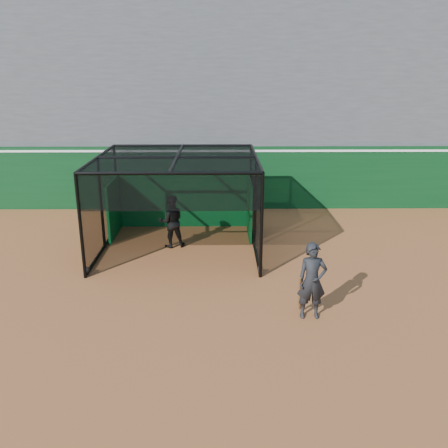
{
  "coord_description": "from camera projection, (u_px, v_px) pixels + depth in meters",
  "views": [
    {
      "loc": [
        0.86,
        -10.12,
        5.35
      ],
      "look_at": [
        0.97,
        2.0,
        1.4
      ],
      "focal_mm": 38.0,
      "sensor_mm": 36.0,
      "label": 1
    }
  ],
  "objects": [
    {
      "name": "batting_cage",
      "position": [
        178.0,
        204.0,
        14.56
      ],
      "size": [
        4.83,
        4.64,
        2.87
      ],
      "color": "black",
      "rests_on": "ground"
    },
    {
      "name": "batter",
      "position": [
        171.0,
        221.0,
        14.82
      ],
      "size": [
        0.94,
        0.81,
        1.67
      ],
      "primitive_type": "imported",
      "rotation": [
        0.0,
        0.0,
        3.39
      ],
      "color": "black",
      "rests_on": "ground"
    },
    {
      "name": "on_deck_player",
      "position": [
        312.0,
        281.0,
        10.51
      ],
      "size": [
        0.65,
        0.44,
        1.77
      ],
      "color": "black",
      "rests_on": "ground"
    },
    {
      "name": "ground",
      "position": [
        184.0,
        306.0,
        11.27
      ],
      "size": [
        120.0,
        120.0,
        0.0
      ],
      "primitive_type": "plane",
      "color": "brown",
      "rests_on": "ground"
    },
    {
      "name": "grandstand",
      "position": [
        201.0,
        90.0,
        21.55
      ],
      "size": [
        50.0,
        7.85,
        8.95
      ],
      "color": "#4C4C4F",
      "rests_on": "ground"
    },
    {
      "name": "outfield_wall",
      "position": [
        198.0,
        176.0,
        18.95
      ],
      "size": [
        50.0,
        0.5,
        2.5
      ],
      "color": "#093515",
      "rests_on": "ground"
    }
  ]
}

